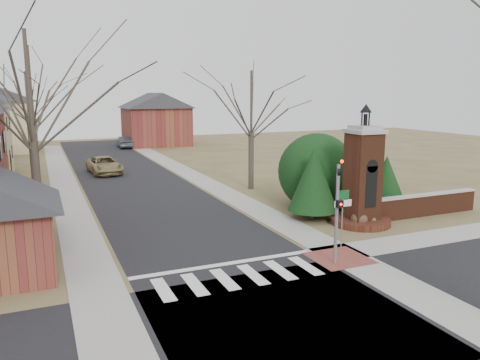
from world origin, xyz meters
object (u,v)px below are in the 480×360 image
pickup_truck (104,165)px  distant_car (125,142)px  brick_gate_monument (362,185)px  traffic_signal_pole (337,203)px  sign_post (343,208)px

pickup_truck → distant_car: (5.00, 18.90, 0.00)m
brick_gate_monument → distant_car: size_ratio=1.44×
pickup_truck → distant_car: distant_car is taller
traffic_signal_pole → brick_gate_monument: size_ratio=0.69×
sign_post → pickup_truck: sign_post is taller
pickup_truck → traffic_signal_pole: bearing=-81.8°
traffic_signal_pole → pickup_truck: bearing=102.5°
traffic_signal_pole → pickup_truck: 27.32m
pickup_truck → distant_car: bearing=70.9°
pickup_truck → distant_car: size_ratio=1.18×
sign_post → brick_gate_monument: size_ratio=0.42×
traffic_signal_pole → sign_post: traffic_signal_pole is taller
sign_post → pickup_truck: (-7.19, 25.20, -1.21)m
distant_car → brick_gate_monument: bearing=100.1°
brick_gate_monument → distant_car: brick_gate_monument is taller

